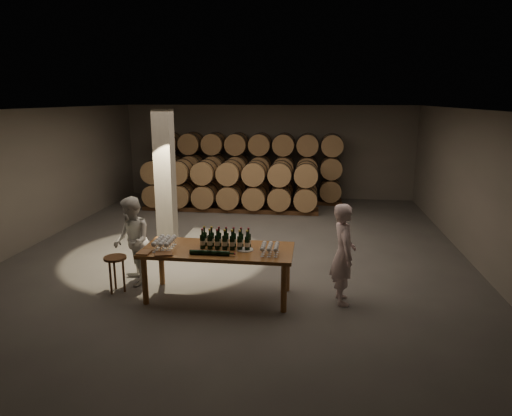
# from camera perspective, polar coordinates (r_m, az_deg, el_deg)

# --- Properties ---
(room) EXTENTS (12.00, 12.00, 12.00)m
(room) POSITION_cam_1_polar(r_m,az_deg,el_deg) (10.77, -11.27, 3.53)
(room) COLOR #514F4C
(room) RESTS_ON ground
(tasting_table) EXTENTS (2.60, 1.10, 0.90)m
(tasting_table) POSITION_cam_1_polar(r_m,az_deg,el_deg) (7.97, -4.78, -5.78)
(tasting_table) COLOR brown
(tasting_table) RESTS_ON ground
(barrel_stack_back) EXTENTS (6.26, 0.95, 2.31)m
(barrel_stack_back) POSITION_cam_1_polar(r_m,az_deg,el_deg) (15.37, -0.91, 5.23)
(barrel_stack_back) COLOR #51321C
(barrel_stack_back) RESTS_ON ground
(barrel_stack_front) EXTENTS (5.48, 0.95, 1.57)m
(barrel_stack_front) POSITION_cam_1_polar(r_m,az_deg,el_deg) (14.13, -3.28, 2.94)
(barrel_stack_front) COLOR #51321C
(barrel_stack_front) RESTS_ON ground
(bottle_cluster) EXTENTS (0.87, 0.24, 0.36)m
(bottle_cluster) POSITION_cam_1_polar(r_m,az_deg,el_deg) (7.91, -3.83, -4.14)
(bottle_cluster) COLOR black
(bottle_cluster) RESTS_ON tasting_table
(lying_bottles) EXTENTS (0.77, 0.08, 0.08)m
(lying_bottles) POSITION_cam_1_polar(r_m,az_deg,el_deg) (7.62, -5.74, -5.59)
(lying_bottles) COLOR black
(lying_bottles) RESTS_ON tasting_table
(glass_cluster_left) EXTENTS (0.31, 0.53, 0.18)m
(glass_cluster_left) POSITION_cam_1_polar(r_m,az_deg,el_deg) (8.04, -11.39, -4.07)
(glass_cluster_left) COLOR silver
(glass_cluster_left) RESTS_ON tasting_table
(glass_cluster_right) EXTENTS (0.30, 0.41, 0.16)m
(glass_cluster_right) POSITION_cam_1_polar(r_m,az_deg,el_deg) (7.63, 1.75, -4.87)
(glass_cluster_right) COLOR silver
(glass_cluster_right) RESTS_ON tasting_table
(plate) EXTENTS (0.28, 0.28, 0.02)m
(plate) POSITION_cam_1_polar(r_m,az_deg,el_deg) (7.83, -1.37, -5.23)
(plate) COLOR silver
(plate) RESTS_ON tasting_table
(notebook_near) EXTENTS (0.33, 0.29, 0.03)m
(notebook_near) POSITION_cam_1_polar(r_m,az_deg,el_deg) (7.76, -11.48, -5.64)
(notebook_near) COLOR brown
(notebook_near) RESTS_ON tasting_table
(notebook_corner) EXTENTS (0.21, 0.26, 0.02)m
(notebook_corner) POSITION_cam_1_polar(r_m,az_deg,el_deg) (7.91, -13.81, -5.40)
(notebook_corner) COLOR brown
(notebook_corner) RESTS_ON tasting_table
(pen) EXTENTS (0.15, 0.04, 0.01)m
(pen) POSITION_cam_1_polar(r_m,az_deg,el_deg) (7.71, -10.84, -5.81)
(pen) COLOR black
(pen) RESTS_ON tasting_table
(stool) EXTENTS (0.40, 0.40, 0.67)m
(stool) POSITION_cam_1_polar(r_m,az_deg,el_deg) (8.62, -17.16, -6.61)
(stool) COLOR #51321C
(stool) RESTS_ON ground
(person_man) EXTENTS (0.50, 0.69, 1.74)m
(person_man) POSITION_cam_1_polar(r_m,az_deg,el_deg) (7.88, 10.87, -5.65)
(person_man) COLOR silver
(person_man) RESTS_ON ground
(person_woman) EXTENTS (0.97, 1.02, 1.67)m
(person_woman) POSITION_cam_1_polar(r_m,az_deg,el_deg) (8.82, -15.26, -4.03)
(person_woman) COLOR white
(person_woman) RESTS_ON ground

